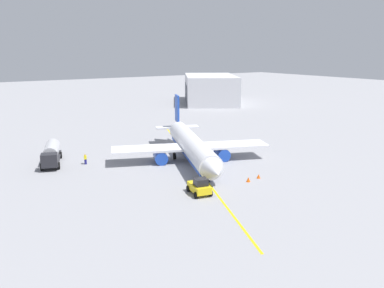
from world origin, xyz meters
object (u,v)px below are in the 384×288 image
(refueling_worker, at_px, (85,159))
(safety_cone_nose, at_px, (259,176))
(airplane, at_px, (191,146))
(pushback_tug, at_px, (200,187))
(fuel_tanker, at_px, (51,153))
(safety_cone_wingtip, at_px, (248,179))

(refueling_worker, bearing_deg, safety_cone_nose, 41.73)
(refueling_worker, xyz_separation_m, safety_cone_nose, (20.73, 18.49, -0.51))
(airplane, bearing_deg, safety_cone_nose, 13.20)
(airplane, bearing_deg, pushback_tug, -29.15)
(pushback_tug, distance_m, refueling_worker, 22.80)
(airplane, relative_size, safety_cone_nose, 53.00)
(fuel_tanker, xyz_separation_m, safety_cone_nose, (24.22, 22.92, -1.42))
(safety_cone_wingtip, bearing_deg, airplane, -176.64)
(airplane, xyz_separation_m, safety_cone_nose, (13.06, 3.06, -2.24))
(fuel_tanker, xyz_separation_m, refueling_worker, (3.48, 4.43, -0.91))
(airplane, distance_m, refueling_worker, 17.32)
(refueling_worker, xyz_separation_m, safety_cone_wingtip, (21.12, 16.22, -0.49))
(pushback_tug, bearing_deg, safety_cone_nose, 93.78)
(fuel_tanker, distance_m, refueling_worker, 5.70)
(safety_cone_nose, distance_m, safety_cone_wingtip, 2.31)
(fuel_tanker, distance_m, pushback_tug, 27.75)
(fuel_tanker, xyz_separation_m, safety_cone_wingtip, (24.60, 20.65, -1.39))
(pushback_tug, relative_size, safety_cone_wingtip, 5.86)
(fuel_tanker, height_order, refueling_worker, fuel_tanker)
(safety_cone_wingtip, bearing_deg, safety_cone_nose, 99.66)
(airplane, bearing_deg, refueling_worker, -116.44)
(fuel_tanker, bearing_deg, refueling_worker, 51.80)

